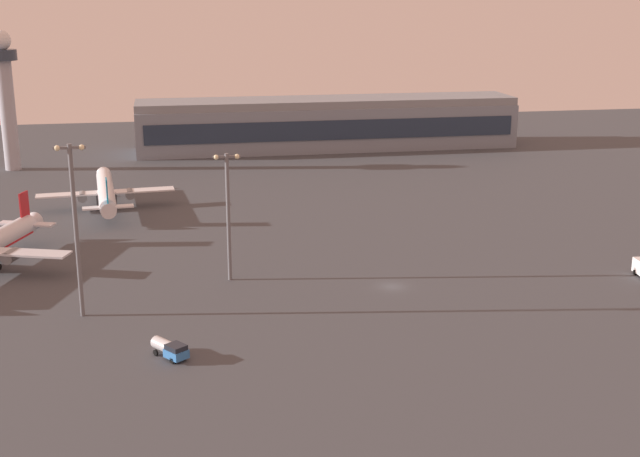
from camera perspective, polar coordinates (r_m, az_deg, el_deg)
The scene contains 7 objects.
ground_plane at distance 149.30m, azimuth 4.86°, elevation -3.91°, with size 416.00×416.00×0.00m, color #424449.
terminal_building at distance 280.08m, azimuth 0.51°, elevation 7.06°, with size 123.20×22.40×16.40m.
control_tower at distance 259.09m, azimuth -20.38°, elevation 8.69°, with size 8.00×8.00×39.56m.
airplane_taxiway_distant at distance 208.00m, azimuth -14.20°, elevation 2.43°, with size 32.20×41.32×10.59m.
fuel_truck at distance 122.27m, azimuth -10.05°, elevation -7.95°, with size 5.42×6.32×2.35m.
apron_light_central at distance 136.21m, azimuth -16.13°, elevation 0.52°, with size 4.80×0.90×27.70m.
apron_light_west at distance 149.27m, azimuth -6.20°, elevation 1.38°, with size 4.80×0.90×22.97m.
Camera 1 is at (-37.63, -135.64, 49.76)m, focal length 47.59 mm.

